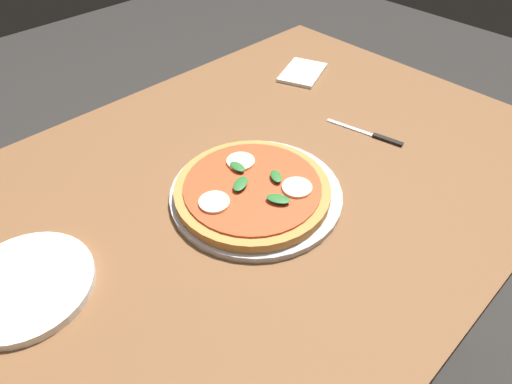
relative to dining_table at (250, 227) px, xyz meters
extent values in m
plane|color=#2D2B28|center=(0.00, 0.00, -0.65)|extent=(6.00, 6.00, 0.00)
cube|color=brown|center=(0.00, 0.00, 0.10)|extent=(1.22, 0.84, 0.04)
cube|color=brown|center=(-0.53, -0.34, -0.29)|extent=(0.07, 0.07, 0.73)
cube|color=brown|center=(-0.53, 0.34, -0.29)|extent=(0.07, 0.07, 0.73)
cylinder|color=#B2B2B7|center=(0.02, 0.04, 0.13)|extent=(0.30, 0.30, 0.01)
cylinder|color=#C6843F|center=(0.03, 0.04, 0.14)|extent=(0.27, 0.27, 0.02)
cylinder|color=#CC4723|center=(0.03, 0.04, 0.15)|extent=(0.23, 0.23, 0.00)
cylinder|color=beige|center=(0.10, 0.03, 0.16)|extent=(0.05, 0.05, 0.00)
cylinder|color=beige|center=(-0.02, 0.10, 0.16)|extent=(0.05, 0.05, 0.00)
cylinder|color=beige|center=(0.00, -0.02, 0.16)|extent=(0.05, 0.05, 0.00)
ellipsoid|color=#286B2D|center=(0.02, -0.01, 0.16)|extent=(0.02, 0.03, 0.00)
ellipsoid|color=#286B2D|center=(0.03, 0.10, 0.16)|extent=(0.04, 0.04, 0.00)
ellipsoid|color=#286B2D|center=(-0.01, 0.05, 0.16)|extent=(0.03, 0.04, 0.00)
ellipsoid|color=#286B2D|center=(0.04, 0.03, 0.16)|extent=(0.04, 0.04, 0.00)
cylinder|color=white|center=(0.39, -0.05, 0.13)|extent=(0.19, 0.19, 0.01)
cube|color=white|center=(-0.38, -0.21, 0.12)|extent=(0.15, 0.13, 0.01)
cube|color=black|center=(-0.29, 0.10, 0.12)|extent=(0.02, 0.06, 0.01)
cube|color=silver|center=(-0.27, 0.02, 0.12)|extent=(0.03, 0.10, 0.00)
camera|label=1|loc=(0.41, 0.44, 0.65)|focal=31.00mm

